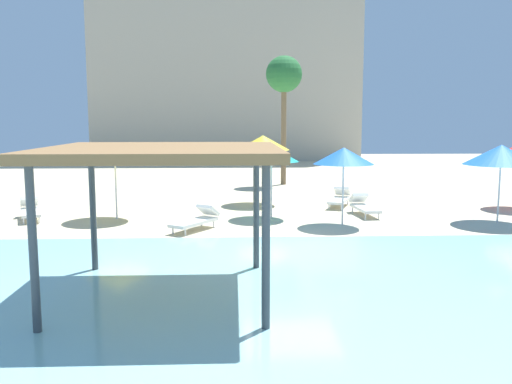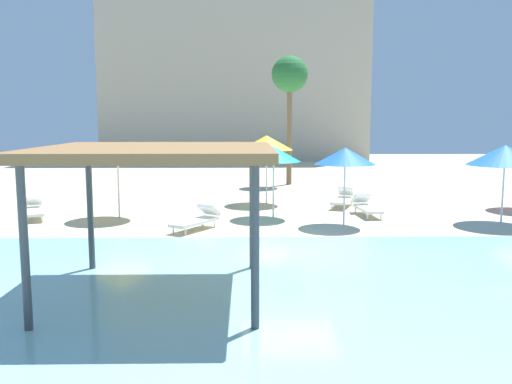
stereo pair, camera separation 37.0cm
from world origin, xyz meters
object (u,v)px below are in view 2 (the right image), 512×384
shade_pavilion (157,156)px  lounge_chair_1 (34,209)px  beach_umbrella_teal_6 (273,154)px  beach_umbrella_blue_1 (345,156)px  lounge_chair_0 (198,219)px  lounge_chair_3 (343,198)px  beach_umbrella_blue_0 (505,155)px  beach_umbrella_yellow_2 (117,153)px  palm_tree_0 (290,78)px  lounge_chair_2 (366,206)px  beach_umbrella_yellow_4 (267,143)px

shade_pavilion → lounge_chair_1: 10.53m
beach_umbrella_teal_6 → beach_umbrella_blue_1: bearing=-33.6°
lounge_chair_0 → beach_umbrella_teal_6: bearing=163.7°
shade_pavilion → lounge_chair_3: bearing=62.9°
shade_pavilion → beach_umbrella_blue_0: (10.17, 7.18, -0.47)m
beach_umbrella_blue_0 → lounge_chair_0: bearing=-175.7°
beach_umbrella_yellow_2 → lounge_chair_0: beach_umbrella_yellow_2 is taller
beach_umbrella_blue_0 → beach_umbrella_teal_6: (-7.51, 1.33, -0.04)m
beach_umbrella_teal_6 → lounge_chair_3: beach_umbrella_teal_6 is taller
lounge_chair_1 → palm_tree_0: (9.72, 9.87, 5.28)m
lounge_chair_2 → lounge_chair_1: bearing=-93.6°
beach_umbrella_teal_6 → lounge_chair_1: beach_umbrella_teal_6 is taller
beach_umbrella_teal_6 → lounge_chair_1: bearing=-179.9°
beach_umbrella_blue_0 → lounge_chair_1: bearing=175.3°
beach_umbrella_teal_6 → lounge_chair_3: bearing=39.0°
beach_umbrella_yellow_4 → lounge_chair_2: (3.51, -2.82, -2.17)m
beach_umbrella_yellow_2 → palm_tree_0: 12.46m
beach_umbrella_blue_0 → lounge_chair_0: (-9.99, -0.75, -1.95)m
lounge_chair_2 → palm_tree_0: palm_tree_0 is taller
beach_umbrella_yellow_2 → beach_umbrella_yellow_4: (5.27, 3.29, 0.20)m
lounge_chair_0 → lounge_chair_2: bearing=146.5°
beach_umbrella_yellow_2 → lounge_chair_0: size_ratio=1.37×
beach_umbrella_blue_0 → beach_umbrella_teal_6: beach_umbrella_blue_0 is taller
beach_umbrella_teal_6 → palm_tree_0: palm_tree_0 is taller
beach_umbrella_blue_1 → lounge_chair_0: beach_umbrella_blue_1 is taller
shade_pavilion → beach_umbrella_blue_1: 8.58m
lounge_chair_0 → lounge_chair_2: size_ratio=0.98×
beach_umbrella_teal_6 → lounge_chair_2: bearing=6.4°
lounge_chair_3 → beach_umbrella_teal_6: bearing=-29.6°
beach_umbrella_blue_1 → beach_umbrella_yellow_4: (-2.36, 4.68, 0.23)m
shade_pavilion → beach_umbrella_teal_6: shade_pavilion is taller
beach_umbrella_blue_1 → beach_umbrella_teal_6: size_ratio=1.01×
beach_umbrella_yellow_2 → lounge_chair_3: size_ratio=1.32×
lounge_chair_2 → lounge_chair_0: bearing=-72.8°
shade_pavilion → lounge_chair_1: (-5.73, 8.50, -2.42)m
beach_umbrella_yellow_2 → lounge_chair_2: (8.79, 0.48, -1.98)m
beach_umbrella_blue_0 → beach_umbrella_teal_6: size_ratio=1.04×
beach_umbrella_yellow_4 → lounge_chair_0: size_ratio=1.47×
lounge_chair_1 → lounge_chair_2: size_ratio=1.02×
lounge_chair_2 → lounge_chair_3: size_ratio=0.98×
lounge_chair_1 → beach_umbrella_teal_6: bearing=68.4°
palm_tree_0 → beach_umbrella_blue_0: bearing=-61.1°
beach_umbrella_blue_1 → lounge_chair_0: bearing=-172.8°
beach_umbrella_teal_6 → lounge_chair_2: 3.91m
lounge_chair_1 → lounge_chair_2: same height
beach_umbrella_yellow_4 → lounge_chair_3: bearing=-15.9°
shade_pavilion → beach_umbrella_yellow_4: shade_pavilion is taller
beach_umbrella_teal_6 → lounge_chair_0: bearing=-140.0°
beach_umbrella_yellow_4 → beach_umbrella_teal_6: 3.21m
beach_umbrella_yellow_2 → beach_umbrella_blue_0: bearing=-5.5°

